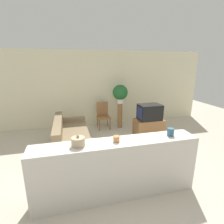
% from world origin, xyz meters
% --- Properties ---
extents(ground_plane, '(14.00, 14.00, 0.00)m').
position_xyz_m(ground_plane, '(0.00, 0.00, 0.00)').
color(ground_plane, beige).
extents(wall_back, '(9.00, 0.06, 2.70)m').
position_xyz_m(wall_back, '(0.00, 3.43, 1.35)').
color(wall_back, beige).
rests_on(wall_back, ground_plane).
extents(couch, '(0.88, 1.91, 0.81)m').
position_xyz_m(couch, '(-0.73, 1.59, 0.29)').
color(couch, '#847051').
rests_on(couch, ground_plane).
extents(tv_stand, '(0.91, 0.53, 0.54)m').
position_xyz_m(tv_stand, '(1.72, 1.89, 0.27)').
color(tv_stand, olive).
rests_on(tv_stand, ground_plane).
extents(television, '(0.70, 0.50, 0.48)m').
position_xyz_m(television, '(1.71, 1.89, 0.78)').
color(television, black).
rests_on(television, tv_stand).
extents(wooden_chair, '(0.44, 0.44, 0.93)m').
position_xyz_m(wooden_chair, '(0.44, 2.94, 0.49)').
color(wooden_chair, olive).
rests_on(wooden_chair, ground_plane).
extents(plant_stand, '(0.17, 0.17, 0.90)m').
position_xyz_m(plant_stand, '(1.02, 2.81, 0.45)').
color(plant_stand, olive).
rests_on(plant_stand, ground_plane).
extents(potted_plant, '(0.52, 0.52, 0.65)m').
position_xyz_m(potted_plant, '(1.02, 2.81, 1.27)').
color(potted_plant, white).
rests_on(potted_plant, plant_stand).
extents(foreground_counter, '(2.79, 0.44, 1.02)m').
position_xyz_m(foreground_counter, '(0.00, -0.40, 0.51)').
color(foreground_counter, beige).
rests_on(foreground_counter, ground_plane).
extents(decorative_bowl, '(0.21, 0.21, 0.19)m').
position_xyz_m(decorative_bowl, '(-0.63, -0.40, 1.09)').
color(decorative_bowl, tan).
rests_on(decorative_bowl, foreground_counter).
extents(candle_jar, '(0.11, 0.11, 0.10)m').
position_xyz_m(candle_jar, '(-0.01, -0.40, 1.07)').
color(candle_jar, '#C6844C').
rests_on(candle_jar, foreground_counter).
extents(coffee_tin, '(0.12, 0.12, 0.14)m').
position_xyz_m(coffee_tin, '(0.98, -0.40, 1.08)').
color(coffee_tin, '#335B75').
rests_on(coffee_tin, foreground_counter).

